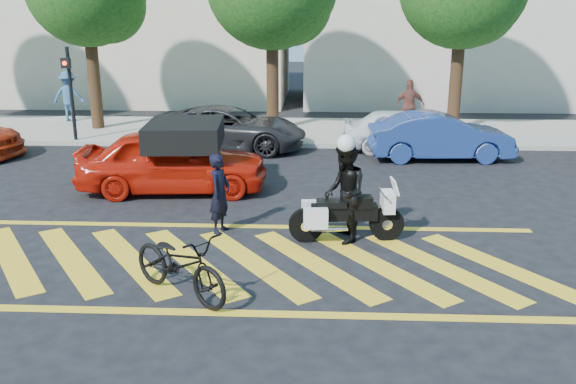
{
  "coord_description": "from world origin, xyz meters",
  "views": [
    {
      "loc": [
        1.59,
        -10.0,
        4.31
      ],
      "look_at": [
        1.07,
        0.92,
        1.05
      ],
      "focal_mm": 38.0,
      "sensor_mm": 36.0,
      "label": 1
    }
  ],
  "objects_px": {
    "police_motorcycle": "(345,214)",
    "parked_mid_right": "(405,130)",
    "officer_moto": "(345,193)",
    "red_convertible": "(173,161)",
    "bicycle": "(180,264)",
    "parked_mid_left": "(228,128)",
    "officer_bike": "(220,194)",
    "parked_right": "(440,137)"
  },
  "relations": [
    {
      "from": "officer_bike",
      "to": "parked_mid_right",
      "type": "xyz_separation_m",
      "value": [
        4.72,
        7.64,
        -0.13
      ]
    },
    {
      "from": "bicycle",
      "to": "police_motorcycle",
      "type": "distance_m",
      "value": 3.68
    },
    {
      "from": "bicycle",
      "to": "officer_moto",
      "type": "height_order",
      "value": "officer_moto"
    },
    {
      "from": "bicycle",
      "to": "parked_mid_left",
      "type": "height_order",
      "value": "parked_mid_left"
    },
    {
      "from": "red_convertible",
      "to": "parked_mid_right",
      "type": "xyz_separation_m",
      "value": [
        6.32,
        4.82,
        -0.1
      ]
    },
    {
      "from": "officer_moto",
      "to": "parked_mid_left",
      "type": "relative_size",
      "value": 0.39
    },
    {
      "from": "officer_bike",
      "to": "parked_mid_left",
      "type": "height_order",
      "value": "officer_bike"
    },
    {
      "from": "bicycle",
      "to": "parked_right",
      "type": "xyz_separation_m",
      "value": [
        5.8,
        9.5,
        0.15
      ]
    },
    {
      "from": "parked_mid_right",
      "to": "parked_right",
      "type": "height_order",
      "value": "parked_right"
    },
    {
      "from": "officer_bike",
      "to": "parked_mid_left",
      "type": "bearing_deg",
      "value": 22.28
    },
    {
      "from": "officer_bike",
      "to": "officer_moto",
      "type": "relative_size",
      "value": 0.83
    },
    {
      "from": "officer_moto",
      "to": "bicycle",
      "type": "bearing_deg",
      "value": -51.98
    },
    {
      "from": "officer_bike",
      "to": "bicycle",
      "type": "xyz_separation_m",
      "value": [
        -0.18,
        -2.93,
        -0.26
      ]
    },
    {
      "from": "officer_moto",
      "to": "red_convertible",
      "type": "relative_size",
      "value": 0.42
    },
    {
      "from": "officer_bike",
      "to": "parked_right",
      "type": "relative_size",
      "value": 0.38
    },
    {
      "from": "red_convertible",
      "to": "police_motorcycle",
      "type": "bearing_deg",
      "value": -132.76
    },
    {
      "from": "red_convertible",
      "to": "parked_mid_left",
      "type": "bearing_deg",
      "value": -12.46
    },
    {
      "from": "red_convertible",
      "to": "parked_mid_left",
      "type": "distance_m",
      "value": 4.87
    },
    {
      "from": "police_motorcycle",
      "to": "parked_mid_right",
      "type": "distance_m",
      "value": 8.34
    },
    {
      "from": "red_convertible",
      "to": "parked_mid_left",
      "type": "xyz_separation_m",
      "value": [
        0.67,
        4.82,
        -0.09
      ]
    },
    {
      "from": "police_motorcycle",
      "to": "red_convertible",
      "type": "xyz_separation_m",
      "value": [
        -4.08,
        3.21,
        0.24
      ]
    },
    {
      "from": "bicycle",
      "to": "parked_right",
      "type": "height_order",
      "value": "parked_right"
    },
    {
      "from": "parked_mid_left",
      "to": "parked_right",
      "type": "bearing_deg",
      "value": -93.85
    },
    {
      "from": "bicycle",
      "to": "police_motorcycle",
      "type": "height_order",
      "value": "bicycle"
    },
    {
      "from": "police_motorcycle",
      "to": "parked_mid_right",
      "type": "relative_size",
      "value": 0.56
    },
    {
      "from": "bicycle",
      "to": "parked_mid_right",
      "type": "xyz_separation_m",
      "value": [
        4.91,
        10.56,
        0.13
      ]
    },
    {
      "from": "police_motorcycle",
      "to": "parked_right",
      "type": "relative_size",
      "value": 0.53
    },
    {
      "from": "red_convertible",
      "to": "parked_mid_right",
      "type": "bearing_deg",
      "value": -57.21
    },
    {
      "from": "bicycle",
      "to": "parked_right",
      "type": "distance_m",
      "value": 11.13
    },
    {
      "from": "bicycle",
      "to": "red_convertible",
      "type": "distance_m",
      "value": 5.92
    },
    {
      "from": "officer_bike",
      "to": "parked_right",
      "type": "height_order",
      "value": "officer_bike"
    },
    {
      "from": "officer_bike",
      "to": "parked_mid_right",
      "type": "relative_size",
      "value": 0.4
    },
    {
      "from": "officer_bike",
      "to": "police_motorcycle",
      "type": "distance_m",
      "value": 2.53
    },
    {
      "from": "red_convertible",
      "to": "officer_moto",
      "type": "bearing_deg",
      "value": -132.83
    },
    {
      "from": "red_convertible",
      "to": "parked_right",
      "type": "relative_size",
      "value": 1.08
    },
    {
      "from": "parked_mid_left",
      "to": "police_motorcycle",
      "type": "bearing_deg",
      "value": -151.62
    },
    {
      "from": "parked_mid_right",
      "to": "bicycle",
      "type": "bearing_deg",
      "value": 158.47
    },
    {
      "from": "parked_right",
      "to": "red_convertible",
      "type": "bearing_deg",
      "value": 114.59
    },
    {
      "from": "officer_moto",
      "to": "red_convertible",
      "type": "height_order",
      "value": "officer_moto"
    },
    {
      "from": "bicycle",
      "to": "parked_mid_left",
      "type": "bearing_deg",
      "value": 42.33
    },
    {
      "from": "officer_bike",
      "to": "officer_moto",
      "type": "bearing_deg",
      "value": -83.56
    },
    {
      "from": "bicycle",
      "to": "officer_moto",
      "type": "xyz_separation_m",
      "value": [
        2.65,
        2.54,
        0.42
      ]
    }
  ]
}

